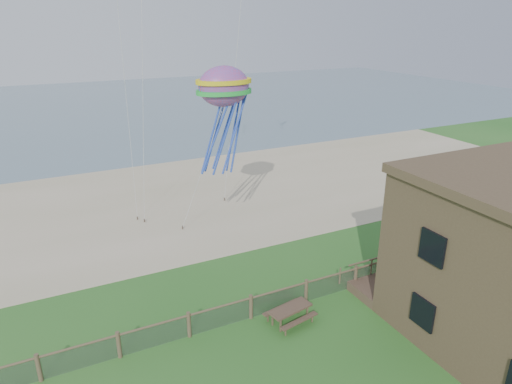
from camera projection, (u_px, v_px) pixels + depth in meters
sand_beach at (161, 203)px, 34.78m from camera, size 72.00×20.00×0.02m
ocean at (87, 108)px, 71.73m from camera, size 160.00×68.00×0.02m
chainlink_fence at (251, 308)px, 21.15m from camera, size 36.20×0.20×1.25m
motel_deck at (466, 262)px, 25.77m from camera, size 15.00×2.00×0.50m
picnic_table at (290, 314)px, 20.94m from camera, size 2.32×1.92×0.87m
octopus_kite at (225, 117)px, 25.88m from camera, size 3.69×3.00×6.65m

